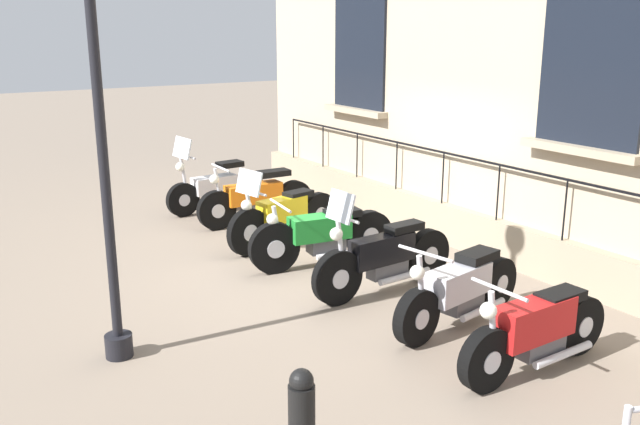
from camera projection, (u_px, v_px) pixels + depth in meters
ground_plane at (345, 262)px, 9.90m from camera, size 60.00×60.00×0.00m
motorcycle_white at (216, 188)px, 12.53m from camera, size 1.99×0.69×1.41m
motorcycle_orange at (256, 199)px, 11.71m from camera, size 2.13×0.69×1.06m
motorcycle_yellow at (284, 217)px, 10.52m from camera, size 2.12×0.70×1.28m
motorcycle_green at (322, 236)px, 9.63m from camera, size 2.18×0.76×0.96m
motorcycle_black at (383, 258)px, 8.69m from camera, size 2.20×0.54×1.41m
motorcycle_silver at (459, 290)px, 7.71m from camera, size 2.12×0.73×1.02m
motorcycle_red at (536, 331)px, 6.67m from camera, size 2.00×0.65×1.00m
lamppost at (95, 56)px, 6.28m from camera, size 0.35×0.35×5.10m
bollard at (302, 425)px, 5.04m from camera, size 0.20×0.20×0.91m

